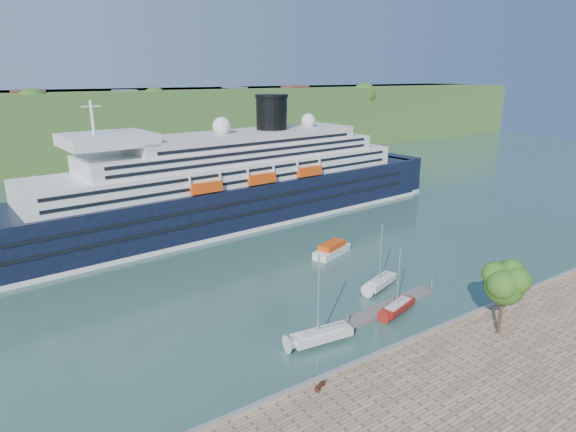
% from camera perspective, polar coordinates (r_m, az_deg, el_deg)
% --- Properties ---
extents(ground, '(400.00, 400.00, 0.00)m').
position_cam_1_polar(ground, '(57.59, 14.22, -14.84)').
color(ground, '#2F544C').
rests_on(ground, ground).
extents(far_hillside, '(400.00, 50.00, 24.00)m').
position_cam_1_polar(far_hillside, '(181.75, -21.97, 9.80)').
color(far_hillside, '#385D25').
rests_on(far_hillside, ground).
extents(quay_coping, '(220.00, 0.50, 0.30)m').
position_cam_1_polar(quay_coping, '(56.90, 14.46, -13.93)').
color(quay_coping, slate).
rests_on(quay_coping, promenade).
extents(cruise_ship, '(114.77, 25.07, 25.57)m').
position_cam_1_polar(cruise_ship, '(96.08, -7.70, 6.34)').
color(cruise_ship, black).
rests_on(cruise_ship, ground).
extents(park_bench, '(1.52, 1.11, 0.90)m').
position_cam_1_polar(park_bench, '(47.87, 3.78, -19.36)').
color(park_bench, '#4A2215').
rests_on(park_bench, promenade).
extents(promenade_tree, '(5.81, 5.81, 9.63)m').
position_cam_1_polar(promenade_tree, '(59.42, 24.14, -8.50)').
color(promenade_tree, '#235917').
rests_on(promenade_tree, promenade).
extents(floating_pontoon, '(19.34, 4.06, 0.43)m').
position_cam_1_polar(floating_pontoon, '(64.50, 11.11, -10.81)').
color(floating_pontoon, slate).
rests_on(floating_pontoon, ground).
extents(sailboat_white_near, '(8.20, 3.14, 10.32)m').
position_cam_1_polar(sailboat_white_near, '(54.31, 4.12, -10.13)').
color(sailboat_white_near, silver).
rests_on(sailboat_white_near, ground).
extents(sailboat_red, '(6.85, 3.49, 8.53)m').
position_cam_1_polar(sailboat_red, '(62.71, 13.11, -7.66)').
color(sailboat_red, maroon).
rests_on(sailboat_red, ground).
extents(sailboat_white_far, '(7.45, 4.16, 9.28)m').
position_cam_1_polar(sailboat_white_far, '(69.19, 11.09, -4.86)').
color(sailboat_white_far, silver).
rests_on(sailboat_white_far, ground).
extents(tender_launch, '(8.35, 5.08, 2.18)m').
position_cam_1_polar(tender_launch, '(81.75, 5.22, -3.89)').
color(tender_launch, '#DA430C').
rests_on(tender_launch, ground).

